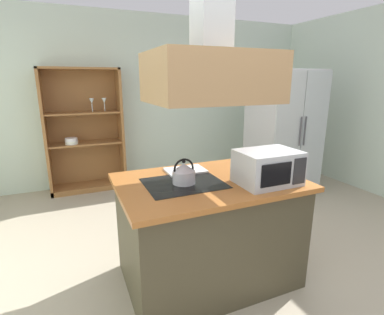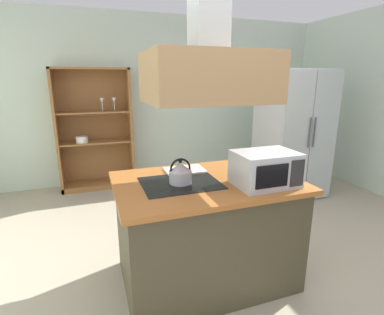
{
  "view_description": "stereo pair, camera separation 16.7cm",
  "coord_description": "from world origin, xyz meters",
  "px_view_note": "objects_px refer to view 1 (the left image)",
  "views": [
    {
      "loc": [
        -1.24,
        -1.93,
        1.69
      ],
      "look_at": [
        -0.24,
        0.43,
        1.0
      ],
      "focal_mm": 27.44,
      "sensor_mm": 36.0,
      "label": 1
    },
    {
      "loc": [
        -1.09,
        -1.99,
        1.69
      ],
      "look_at": [
        -0.24,
        0.43,
        1.0
      ],
      "focal_mm": 27.44,
      "sensor_mm": 36.0,
      "label": 2
    }
  ],
  "objects_px": {
    "cutting_board": "(185,170)",
    "microwave": "(268,167)",
    "kettle": "(184,173)",
    "dish_cabinet": "(85,138)",
    "refrigerator": "(283,133)"
  },
  "relations": [
    {
      "from": "dish_cabinet",
      "to": "cutting_board",
      "type": "height_order",
      "value": "dish_cabinet"
    },
    {
      "from": "dish_cabinet",
      "to": "microwave",
      "type": "xyz_separation_m",
      "value": [
        1.16,
        -2.96,
        0.21
      ]
    },
    {
      "from": "dish_cabinet",
      "to": "kettle",
      "type": "bearing_deg",
      "value": -78.27
    },
    {
      "from": "refrigerator",
      "to": "dish_cabinet",
      "type": "bearing_deg",
      "value": 154.69
    },
    {
      "from": "dish_cabinet",
      "to": "microwave",
      "type": "relative_size",
      "value": 4.02
    },
    {
      "from": "kettle",
      "to": "cutting_board",
      "type": "relative_size",
      "value": 0.58
    },
    {
      "from": "kettle",
      "to": "microwave",
      "type": "bearing_deg",
      "value": -22.72
    },
    {
      "from": "microwave",
      "to": "kettle",
      "type": "bearing_deg",
      "value": 157.28
    },
    {
      "from": "cutting_board",
      "to": "dish_cabinet",
      "type": "bearing_deg",
      "value": 105.86
    },
    {
      "from": "cutting_board",
      "to": "microwave",
      "type": "xyz_separation_m",
      "value": [
        0.47,
        -0.53,
        0.12
      ]
    },
    {
      "from": "dish_cabinet",
      "to": "cutting_board",
      "type": "relative_size",
      "value": 5.44
    },
    {
      "from": "dish_cabinet",
      "to": "microwave",
      "type": "bearing_deg",
      "value": -68.6
    },
    {
      "from": "microwave",
      "to": "refrigerator",
      "type": "bearing_deg",
      "value": 47.08
    },
    {
      "from": "kettle",
      "to": "microwave",
      "type": "xyz_separation_m",
      "value": [
        0.6,
        -0.25,
        0.05
      ]
    },
    {
      "from": "kettle",
      "to": "cutting_board",
      "type": "bearing_deg",
      "value": 65.79
    }
  ]
}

